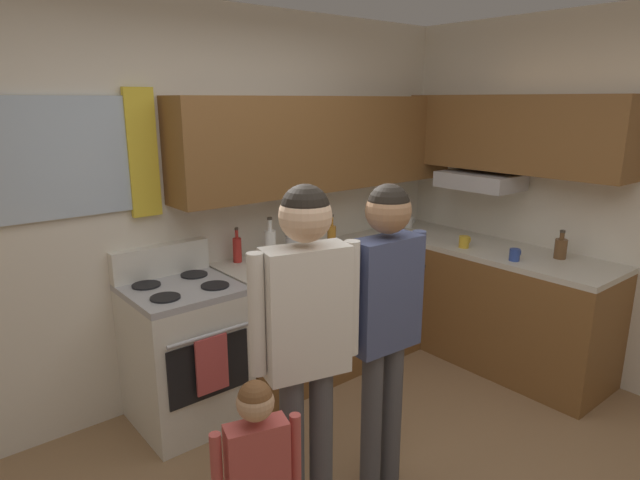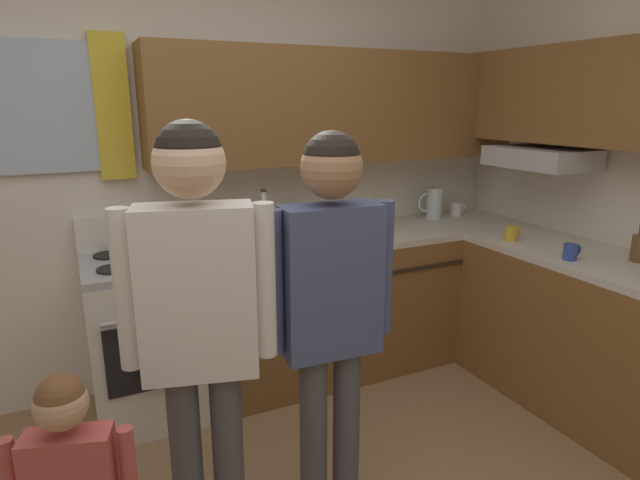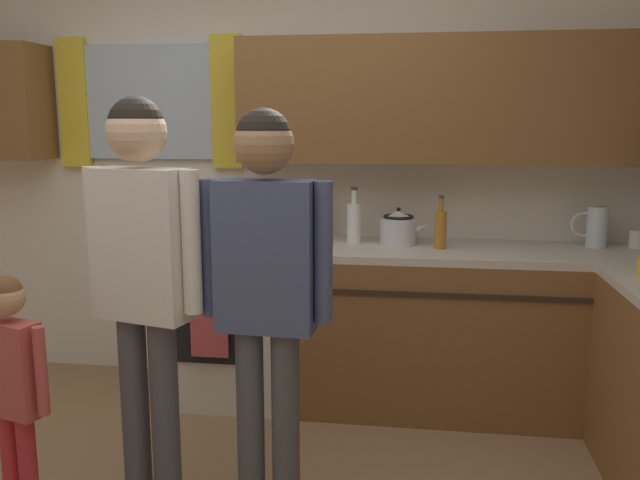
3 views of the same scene
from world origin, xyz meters
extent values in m
cube|color=silver|center=(0.00, 1.90, 1.30)|extent=(4.60, 0.10, 2.60)
cube|color=silver|center=(-0.77, 1.83, 1.68)|extent=(0.78, 0.03, 0.67)
cube|color=yellow|center=(-0.29, 1.82, 1.68)|extent=(0.18, 0.04, 0.77)
cube|color=brown|center=(1.07, 1.69, 1.68)|extent=(2.46, 0.32, 0.67)
cube|color=brown|center=(2.14, 0.85, 1.75)|extent=(0.32, 1.71, 0.55)
cube|color=#B7B7BC|center=(2.08, 1.05, 1.38)|extent=(0.40, 0.60, 0.12)
cube|color=brown|center=(1.20, 1.54, 0.43)|extent=(2.19, 0.62, 0.86)
cube|color=beige|center=(1.20, 1.54, 0.88)|extent=(2.19, 0.62, 0.04)
cube|color=brown|center=(1.99, 0.57, 0.43)|extent=(0.62, 1.31, 0.86)
cube|color=beige|center=(1.99, 0.57, 0.88)|extent=(0.62, 1.31, 0.04)
cube|color=#2D2319|center=(1.20, 1.23, 0.72)|extent=(2.07, 0.01, 0.02)
cube|color=silver|center=(-0.23, 1.54, 0.43)|extent=(0.63, 0.62, 0.86)
cube|color=black|center=(-0.23, 1.23, 0.48)|extent=(0.51, 0.01, 0.36)
cylinder|color=#ADADB2|center=(-0.23, 1.20, 0.70)|extent=(0.51, 0.02, 0.02)
cube|color=#ADADB2|center=(-0.23, 1.54, 0.88)|extent=(0.63, 0.62, 0.04)
cube|color=silver|center=(-0.23, 1.81, 1.00)|extent=(0.63, 0.08, 0.20)
cylinder|color=black|center=(-0.39, 1.40, 0.91)|extent=(0.17, 0.17, 0.01)
cylinder|color=black|center=(-0.07, 1.40, 0.91)|extent=(0.17, 0.17, 0.01)
cylinder|color=black|center=(-0.39, 1.68, 0.91)|extent=(0.17, 0.17, 0.01)
cylinder|color=black|center=(-0.07, 1.68, 0.91)|extent=(0.17, 0.17, 0.01)
cube|color=#CC4C4C|center=(-0.23, 1.19, 0.52)|extent=(0.20, 0.02, 0.34)
cylinder|color=red|center=(0.30, 1.75, 0.99)|extent=(0.06, 0.06, 0.17)
cylinder|color=red|center=(0.30, 1.75, 1.10)|extent=(0.02, 0.02, 0.06)
cylinder|color=#3F382D|center=(0.30, 1.75, 1.14)|extent=(0.03, 0.03, 0.02)
cylinder|color=#B27223|center=(0.96, 1.52, 1.00)|extent=(0.06, 0.06, 0.20)
cylinder|color=#B27223|center=(0.96, 1.52, 1.14)|extent=(0.02, 0.02, 0.07)
cylinder|color=#3F382D|center=(0.96, 1.52, 1.18)|extent=(0.03, 0.03, 0.02)
cylinder|color=brown|center=(2.11, 0.37, 0.97)|extent=(0.08, 0.08, 0.14)
cylinder|color=white|center=(0.48, 1.62, 1.01)|extent=(0.08, 0.08, 0.22)
cylinder|color=white|center=(0.48, 1.62, 1.16)|extent=(0.03, 0.03, 0.08)
cylinder|color=#3F382D|center=(0.48, 1.62, 1.21)|extent=(0.03, 0.03, 0.02)
cylinder|color=#2D479E|center=(1.81, 0.54, 0.94)|extent=(0.07, 0.07, 0.08)
torus|color=#2D479E|center=(1.85, 0.54, 0.95)|extent=(0.06, 0.01, 0.06)
cylinder|color=gold|center=(1.82, 0.98, 0.95)|extent=(0.08, 0.08, 0.09)
torus|color=gold|center=(1.87, 0.98, 0.95)|extent=(0.06, 0.01, 0.06)
cylinder|color=white|center=(2.00, 1.70, 0.95)|extent=(0.08, 0.08, 0.09)
torus|color=white|center=(2.06, 1.70, 0.95)|extent=(0.07, 0.01, 0.07)
cylinder|color=silver|center=(0.73, 1.61, 0.97)|extent=(0.20, 0.20, 0.14)
cone|color=silver|center=(0.73, 1.61, 1.06)|extent=(0.18, 0.18, 0.05)
sphere|color=black|center=(0.73, 1.61, 1.09)|extent=(0.02, 0.02, 0.02)
cone|color=silver|center=(0.86, 1.61, 1.00)|extent=(0.09, 0.04, 0.07)
torus|color=black|center=(0.73, 1.61, 1.05)|extent=(0.17, 0.17, 0.02)
cylinder|color=silver|center=(1.79, 1.69, 1.01)|extent=(0.11, 0.11, 0.22)
torus|color=silver|center=(1.72, 1.69, 1.02)|extent=(0.14, 0.02, 0.14)
cylinder|color=#4C4C51|center=(-0.14, 0.32, 0.41)|extent=(0.11, 0.11, 0.82)
cylinder|color=#4C4C51|center=(-0.28, 0.36, 0.41)|extent=(0.11, 0.11, 0.82)
cube|color=white|center=(-0.21, 0.34, 1.11)|extent=(0.40, 0.25, 0.58)
cylinder|color=white|center=(0.01, 0.29, 1.13)|extent=(0.07, 0.07, 0.53)
cylinder|color=white|center=(-0.42, 0.40, 1.13)|extent=(0.07, 0.07, 0.53)
sphere|color=beige|center=(-0.21, 0.34, 1.53)|extent=(0.23, 0.23, 0.23)
sphere|color=black|center=(-0.21, 0.34, 1.56)|extent=(0.21, 0.21, 0.21)
cylinder|color=#4C4C51|center=(0.35, 0.33, 0.40)|extent=(0.11, 0.11, 0.80)
cylinder|color=#4C4C51|center=(0.21, 0.33, 0.40)|extent=(0.11, 0.11, 0.80)
cube|color=#47517A|center=(0.28, 0.33, 1.08)|extent=(0.37, 0.18, 0.56)
cylinder|color=#47517A|center=(0.49, 0.32, 1.10)|extent=(0.07, 0.07, 0.52)
cylinder|color=#47517A|center=(0.06, 0.34, 1.10)|extent=(0.07, 0.07, 0.52)
sphere|color=#A87A56|center=(0.28, 0.33, 1.49)|extent=(0.22, 0.22, 0.22)
sphere|color=black|center=(0.28, 0.33, 1.52)|extent=(0.20, 0.20, 0.20)
cylinder|color=#BF4C47|center=(-0.48, 0.06, 0.70)|extent=(0.04, 0.04, 0.33)
sphere|color=tan|center=(-0.63, 0.10, 0.95)|extent=(0.14, 0.14, 0.14)
sphere|color=brown|center=(-0.63, 0.10, 0.97)|extent=(0.13, 0.13, 0.13)
camera|label=1|loc=(-1.53, -1.36, 1.99)|focal=30.14mm
camera|label=2|loc=(-0.54, -1.29, 1.71)|focal=29.52mm
camera|label=3|loc=(0.82, -2.00, 1.57)|focal=37.09mm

